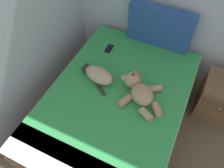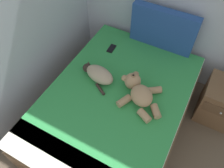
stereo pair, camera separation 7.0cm
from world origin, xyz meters
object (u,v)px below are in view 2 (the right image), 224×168
bed (116,108)px  nightstand (221,102)px  patterned_cushion (163,29)px  cell_phone (111,48)px  teddy_bear (139,92)px  cat (98,74)px

bed → nightstand: bearing=32.0°
bed → patterned_cushion: (0.13, 0.93, 0.52)m
cell_phone → teddy_bear: bearing=-40.6°
patterned_cushion → cell_phone: (-0.50, -0.34, -0.24)m
cell_phone → nightstand: (1.42, 0.07, -0.28)m
cat → nightstand: bearing=22.6°
teddy_bear → cell_phone: bearing=139.4°
patterned_cushion → bed: bearing=-97.7°
patterned_cushion → cell_phone: 0.65m
patterned_cushion → teddy_bear: (0.08, -0.84, -0.17)m
bed → cat: bearing=159.0°
patterned_cushion → cat: size_ratio=1.84×
cell_phone → nightstand: bearing=2.6°
cell_phone → nightstand: size_ratio=0.29×
cat → nightstand: (1.32, 0.55, -0.34)m
nightstand → cell_phone: bearing=-177.4°
cat → nightstand: cat is taller
cat → cell_phone: 0.50m
nightstand → patterned_cushion: bearing=163.1°
bed → cell_phone: 0.75m
bed → cat: size_ratio=4.78×
bed → teddy_bear: bearing=23.1°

